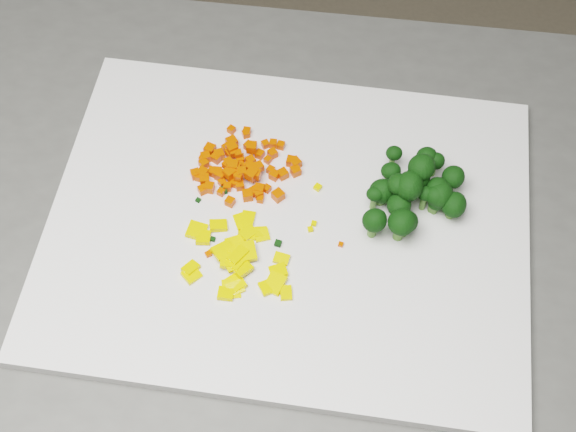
# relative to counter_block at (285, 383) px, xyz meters

# --- Properties ---
(counter_block) EXTENTS (0.92, 0.66, 0.90)m
(counter_block) POSITION_rel_counter_block_xyz_m (0.00, 0.00, 0.00)
(counter_block) COLOR #4F4F4C
(counter_block) RESTS_ON ground
(cutting_board) EXTENTS (0.51, 0.40, 0.01)m
(cutting_board) POSITION_rel_counter_block_xyz_m (0.00, 0.00, 0.46)
(cutting_board) COLOR white
(cutting_board) RESTS_ON counter_block
(carrot_pile) EXTENTS (0.11, 0.11, 0.03)m
(carrot_pile) POSITION_rel_counter_block_xyz_m (-0.05, 0.07, 0.48)
(carrot_pile) COLOR #E03502
(carrot_pile) RESTS_ON cutting_board
(pepper_pile) EXTENTS (0.12, 0.12, 0.02)m
(pepper_pile) POSITION_rel_counter_block_xyz_m (-0.04, -0.05, 0.47)
(pepper_pile) COLOR yellow
(pepper_pile) RESTS_ON cutting_board
(broccoli_pile) EXTENTS (0.13, 0.13, 0.06)m
(broccoli_pile) POSITION_rel_counter_block_xyz_m (0.12, 0.03, 0.49)
(broccoli_pile) COLOR black
(broccoli_pile) RESTS_ON cutting_board
(carrot_cube_0) EXTENTS (0.01, 0.01, 0.01)m
(carrot_cube_0) POSITION_rel_counter_block_xyz_m (-0.01, 0.06, 0.47)
(carrot_cube_0) COLOR #E03502
(carrot_cube_0) RESTS_ON carrot_pile
(carrot_cube_1) EXTENTS (0.01, 0.01, 0.01)m
(carrot_cube_1) POSITION_rel_counter_block_xyz_m (-0.02, 0.04, 0.47)
(carrot_cube_1) COLOR #E03502
(carrot_cube_1) RESTS_ON carrot_pile
(carrot_cube_2) EXTENTS (0.01, 0.01, 0.01)m
(carrot_cube_2) POSITION_rel_counter_block_xyz_m (-0.01, 0.03, 0.47)
(carrot_cube_2) COLOR #E03502
(carrot_cube_2) RESTS_ON carrot_pile
(carrot_cube_3) EXTENTS (0.01, 0.01, 0.01)m
(carrot_cube_3) POSITION_rel_counter_block_xyz_m (-0.03, 0.05, 0.48)
(carrot_cube_3) COLOR #E03502
(carrot_cube_3) RESTS_ON carrot_pile
(carrot_cube_4) EXTENTS (0.01, 0.01, 0.01)m
(carrot_cube_4) POSITION_rel_counter_block_xyz_m (-0.07, 0.05, 0.47)
(carrot_cube_4) COLOR #E03502
(carrot_cube_4) RESTS_ON carrot_pile
(carrot_cube_5) EXTENTS (0.01, 0.01, 0.01)m
(carrot_cube_5) POSITION_rel_counter_block_xyz_m (-0.04, 0.06, 0.47)
(carrot_cube_5) COLOR #E03502
(carrot_cube_5) RESTS_ON carrot_pile
(carrot_cube_6) EXTENTS (0.01, 0.01, 0.01)m
(carrot_cube_6) POSITION_rel_counter_block_xyz_m (-0.05, 0.05, 0.47)
(carrot_cube_6) COLOR #E03502
(carrot_cube_6) RESTS_ON carrot_pile
(carrot_cube_7) EXTENTS (0.01, 0.01, 0.01)m
(carrot_cube_7) POSITION_rel_counter_block_xyz_m (-0.04, 0.06, 0.48)
(carrot_cube_7) COLOR #E03502
(carrot_cube_7) RESTS_ON carrot_pile
(carrot_cube_8) EXTENTS (0.01, 0.01, 0.01)m
(carrot_cube_8) POSITION_rel_counter_block_xyz_m (-0.09, 0.08, 0.47)
(carrot_cube_8) COLOR #E03502
(carrot_cube_8) RESTS_ON carrot_pile
(carrot_cube_9) EXTENTS (0.01, 0.01, 0.01)m
(carrot_cube_9) POSITION_rel_counter_block_xyz_m (-0.02, 0.10, 0.47)
(carrot_cube_9) COLOR #E03502
(carrot_cube_9) RESTS_ON carrot_pile
(carrot_cube_10) EXTENTS (0.01, 0.01, 0.01)m
(carrot_cube_10) POSITION_rel_counter_block_xyz_m (-0.06, 0.04, 0.47)
(carrot_cube_10) COLOR #E03502
(carrot_cube_10) RESTS_ON carrot_pile
(carrot_cube_11) EXTENTS (0.01, 0.01, 0.01)m
(carrot_cube_11) POSITION_rel_counter_block_xyz_m (-0.07, 0.11, 0.47)
(carrot_cube_11) COLOR #E03502
(carrot_cube_11) RESTS_ON carrot_pile
(carrot_cube_12) EXTENTS (0.01, 0.01, 0.01)m
(carrot_cube_12) POSITION_rel_counter_block_xyz_m (-0.04, 0.07, 0.47)
(carrot_cube_12) COLOR #E03502
(carrot_cube_12) RESTS_ON carrot_pile
(carrot_cube_13) EXTENTS (0.01, 0.01, 0.01)m
(carrot_cube_13) POSITION_rel_counter_block_xyz_m (0.00, 0.07, 0.47)
(carrot_cube_13) COLOR #E03502
(carrot_cube_13) RESTS_ON carrot_pile
(carrot_cube_14) EXTENTS (0.01, 0.01, 0.01)m
(carrot_cube_14) POSITION_rel_counter_block_xyz_m (-0.05, 0.06, 0.47)
(carrot_cube_14) COLOR #E03502
(carrot_cube_14) RESTS_ON carrot_pile
(carrot_cube_15) EXTENTS (0.01, 0.01, 0.01)m
(carrot_cube_15) POSITION_rel_counter_block_xyz_m (-0.06, 0.09, 0.47)
(carrot_cube_15) COLOR #E03502
(carrot_cube_15) RESTS_ON carrot_pile
(carrot_cube_16) EXTENTS (0.01, 0.01, 0.01)m
(carrot_cube_16) POSITION_rel_counter_block_xyz_m (-0.05, 0.07, 0.47)
(carrot_cube_16) COLOR #E03502
(carrot_cube_16) RESTS_ON carrot_pile
(carrot_cube_17) EXTENTS (0.01, 0.01, 0.01)m
(carrot_cube_17) POSITION_rel_counter_block_xyz_m (-0.07, 0.04, 0.47)
(carrot_cube_17) COLOR #E03502
(carrot_cube_17) RESTS_ON carrot_pile
(carrot_cube_18) EXTENTS (0.01, 0.01, 0.01)m
(carrot_cube_18) POSITION_rel_counter_block_xyz_m (-0.06, 0.08, 0.47)
(carrot_cube_18) COLOR #E03502
(carrot_cube_18) RESTS_ON carrot_pile
(carrot_cube_19) EXTENTS (0.01, 0.01, 0.01)m
(carrot_cube_19) POSITION_rel_counter_block_xyz_m (-0.09, 0.04, 0.47)
(carrot_cube_19) COLOR #E03502
(carrot_cube_19) RESTS_ON carrot_pile
(carrot_cube_20) EXTENTS (0.01, 0.01, 0.01)m
(carrot_cube_20) POSITION_rel_counter_block_xyz_m (-0.04, 0.03, 0.47)
(carrot_cube_20) COLOR #E03502
(carrot_cube_20) RESTS_ON carrot_pile
(carrot_cube_21) EXTENTS (0.01, 0.01, 0.01)m
(carrot_cube_21) POSITION_rel_counter_block_xyz_m (-0.02, 0.08, 0.47)
(carrot_cube_21) COLOR #E03502
(carrot_cube_21) RESTS_ON carrot_pile
(carrot_cube_22) EXTENTS (0.01, 0.01, 0.01)m
(carrot_cube_22) POSITION_rel_counter_block_xyz_m (-0.06, 0.08, 0.48)
(carrot_cube_22) COLOR #E03502
(carrot_cube_22) RESTS_ON carrot_pile
(carrot_cube_23) EXTENTS (0.01, 0.01, 0.01)m
(carrot_cube_23) POSITION_rel_counter_block_xyz_m (-0.06, 0.06, 0.48)
(carrot_cube_23) COLOR #E03502
(carrot_cube_23) RESTS_ON carrot_pile
(carrot_cube_24) EXTENTS (0.01, 0.01, 0.01)m
(carrot_cube_24) POSITION_rel_counter_block_xyz_m (-0.08, 0.05, 0.47)
(carrot_cube_24) COLOR #E03502
(carrot_cube_24) RESTS_ON carrot_pile
(carrot_cube_25) EXTENTS (0.01, 0.01, 0.01)m
(carrot_cube_25) POSITION_rel_counter_block_xyz_m (-0.08, 0.07, 0.47)
(carrot_cube_25) COLOR #E03502
(carrot_cube_25) RESTS_ON carrot_pile
(carrot_cube_26) EXTENTS (0.01, 0.01, 0.01)m
(carrot_cube_26) POSITION_rel_counter_block_xyz_m (0.01, 0.07, 0.47)
(carrot_cube_26) COLOR #E03502
(carrot_cube_26) RESTS_ON carrot_pile
(carrot_cube_27) EXTENTS (0.01, 0.01, 0.01)m
(carrot_cube_27) POSITION_rel_counter_block_xyz_m (-0.02, 0.06, 0.47)
(carrot_cube_27) COLOR #E03502
(carrot_cube_27) RESTS_ON carrot_pile
(carrot_cube_28) EXTENTS (0.01, 0.01, 0.01)m
(carrot_cube_28) POSITION_rel_counter_block_xyz_m (-0.07, 0.03, 0.47)
(carrot_cube_28) COLOR #E03502
(carrot_cube_28) RESTS_ON carrot_pile
(carrot_cube_29) EXTENTS (0.01, 0.01, 0.01)m
(carrot_cube_29) POSITION_rel_counter_block_xyz_m (-0.06, 0.04, 0.47)
(carrot_cube_29) COLOR #E03502
(carrot_cube_29) RESTS_ON carrot_pile
(carrot_cube_30) EXTENTS (0.01, 0.01, 0.01)m
(carrot_cube_30) POSITION_rel_counter_block_xyz_m (-0.03, 0.10, 0.47)
(carrot_cube_30) COLOR #E03502
(carrot_cube_30) RESTS_ON carrot_pile
(carrot_cube_31) EXTENTS (0.01, 0.01, 0.01)m
(carrot_cube_31) POSITION_rel_counter_block_xyz_m (-0.04, 0.06, 0.47)
(carrot_cube_31) COLOR #E03502
(carrot_cube_31) RESTS_ON carrot_pile
(carrot_cube_32) EXTENTS (0.01, 0.01, 0.01)m
(carrot_cube_32) POSITION_rel_counter_block_xyz_m (-0.02, 0.06, 0.47)
(carrot_cube_32) COLOR #E03502
(carrot_cube_32) RESTS_ON carrot_pile
(carrot_cube_33) EXTENTS (0.01, 0.01, 0.01)m
(carrot_cube_33) POSITION_rel_counter_block_xyz_m (-0.04, 0.07, 0.47)
(carrot_cube_33) COLOR #E03502
(carrot_cube_33) RESTS_ON carrot_pile
(carrot_cube_34) EXTENTS (0.01, 0.01, 0.01)m
(carrot_cube_34) POSITION_rel_counter_block_xyz_m (-0.08, 0.08, 0.47)
(carrot_cube_34) COLOR #E03502
(carrot_cube_34) RESTS_ON carrot_pile
(carrot_cube_35) EXTENTS (0.01, 0.01, 0.01)m
(carrot_cube_35) POSITION_rel_counter_block_xyz_m (-0.09, 0.06, 0.47)
(carrot_cube_35) COLOR #E03502
(carrot_cube_35) RESTS_ON carrot_pile
(carrot_cube_36) EXTENTS (0.01, 0.01, 0.01)m
(carrot_cube_36) POSITION_rel_counter_block_xyz_m (-0.04, 0.05, 0.48)
(carrot_cube_36) COLOR #E03502
(carrot_cube_36) RESTS_ON carrot_pile
(carrot_cube_37) EXTENTS (0.01, 0.01, 0.01)m
(carrot_cube_37) POSITION_rel_counter_block_xyz_m (-0.09, 0.03, 0.47)
(carrot_cube_37) COLOR #E03502
(carrot_cube_37) RESTS_ON carrot_pile
(carrot_cube_38) EXTENTS (0.01, 0.01, 0.01)m
(carrot_cube_38) POSITION_rel_counter_block_xyz_m (-0.03, 0.03, 0.47)
(carrot_cube_38) COLOR #E03502
(carrot_cube_38) RESTS_ON carrot_pile
(carrot_cube_39) EXTENTS (0.01, 0.01, 0.01)m
(carrot_cube_39) POSITION_rel_counter_block_xyz_m (-0.04, 0.03, 0.47)
(carrot_cube_39) COLOR #E03502
(carrot_cube_39) RESTS_ON carrot_pile
(carrot_cube_40) EXTENTS (0.01, 0.01, 0.01)m
(carrot_cube_40) POSITION_rel_counter_block_xyz_m (-0.06, 0.08, 0.47)
(carrot_cube_40) COLOR #E03502
(carrot_cube_40) RESTS_ON carrot_pile
(carrot_cube_41) EXTENTS (0.01, 0.01, 0.01)m
(carrot_cube_41) POSITION_rel_counter_block_xyz_m (-0.09, 0.07, 0.47)
(carrot_cube_41) COLOR #E03502
(carrot_cube_41) RESTS_ON carrot_pile
(carrot_cube_42) EXTENTS (0.01, 0.01, 0.01)m
(carrot_cube_42) POSITION_rel_counter_block_xyz_m (-0.09, 0.05, 0.47)
(carrot_cube_42) COLOR #E03502
(carrot_cube_42) RESTS_ON carrot_pile
(carrot_cube_43) EXTENTS (0.01, 0.01, 0.01)m
(carrot_cube_43) POSITION_rel_counter_block_xyz_m (-0.09, 0.07, 0.47)
(carrot_cube_43) COLOR #E03502
(carrot_cube_43) RESTS_ON carrot_pile
(carrot_cube_44) EXTENTS (0.01, 0.01, 0.01)m
(carrot_cube_44) POSITION_rel_counter_block_xyz_m (-0.10, 0.05, 0.47)
(carrot_cube_44) COLOR #E03502
(carrot_cube_44) RESTS_ON carrot_pile
(carrot_cube_45) EXTENTS (0.01, 0.01, 0.01)m
(carrot_cube_45) POSITION_rel_counter_block_xyz_m (-0.01, 0.10, 0.47)
(carrot_cube_45) COLOR #E03502
(carrot_cube_45) RESTS_ON carrot_pile
(carrot_cube_46) EXTENTS (0.01, 0.01, 0.01)m
(carrot_cube_46) POSITION_rel_counter_block_xyz_m (-0.06, 0.08, 0.47)
(carrot_cube_46) COLOR #E03502
(carrot_cube_46) RESTS_ON carrot_pile
(carrot_cube_47) EXTENTS (0.01, 0.01, 0.01)m
(carrot_cube_47) POSITION_rel_counter_block_xyz_m (-0.06, 0.06, 0.48)
(carrot_cube_47) COLOR #E03502
(carrot_cube_47) RESTS_ON carrot_pile
(carrot_cube_48) EXTENTS (0.01, 0.01, 0.01)m
(carrot_cube_48) POSITION_rel_counter_block_xyz_m (-0.05, 0.04, 0.47)
(carrot_cube_48) COLOR #E03502
(carrot_cube_48) RESTS_ON carrot_pile
(carrot_cube_49) EXTENTS (0.01, 0.01, 0.01)m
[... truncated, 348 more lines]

